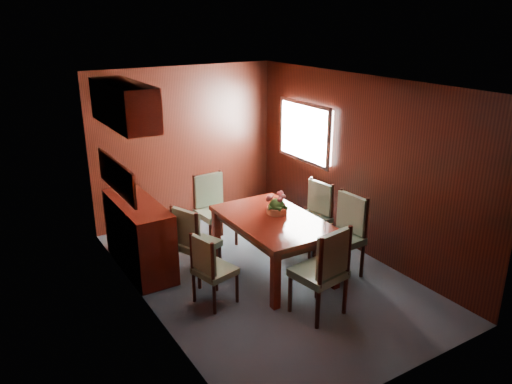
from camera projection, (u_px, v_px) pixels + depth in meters
ground at (263, 274)px, 6.34m from camera, size 4.50×4.50×0.00m
room_shell at (242, 145)px, 6.00m from camera, size 3.06×4.52×2.41m
sideboard at (139, 235)px, 6.37m from camera, size 0.48×1.40×0.90m
dining_table at (273, 226)px, 6.19m from camera, size 1.01×1.59×0.74m
chair_left_near at (210, 266)px, 5.52m from camera, size 0.48×0.49×0.86m
chair_left_far at (192, 240)px, 6.03m from camera, size 0.58×0.59×0.98m
chair_right_near at (344, 231)px, 6.18m from camera, size 0.50×0.52×1.05m
chair_right_far at (314, 212)px, 6.86m from camera, size 0.49×0.51×0.97m
chair_head at (324, 268)px, 5.27m from camera, size 0.56×0.54×1.05m
chair_foot at (213, 205)px, 7.04m from camera, size 0.51×0.49×1.02m
flower_centerpiece at (277, 203)px, 6.26m from camera, size 0.28×0.28×0.28m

